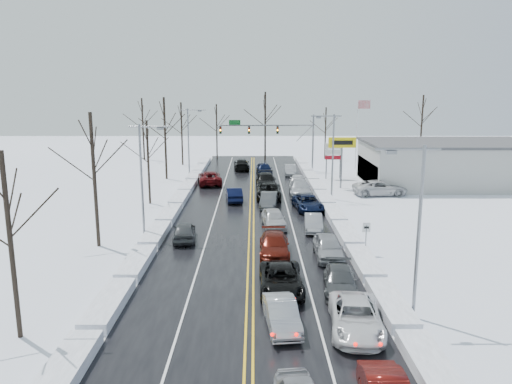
{
  "coord_description": "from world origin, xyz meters",
  "views": [
    {
      "loc": [
        0.25,
        -42.02,
        11.75
      ],
      "look_at": [
        0.39,
        1.81,
        2.5
      ],
      "focal_mm": 35.0,
      "sensor_mm": 36.0,
      "label": 1
    }
  ],
  "objects_px": {
    "flagpole": "(358,128)",
    "tires_plus_sign": "(342,146)",
    "oncoming_car_0": "(234,201)",
    "traffic_signal_mast": "(277,133)",
    "dealership_building": "(449,163)"
  },
  "relations": [
    {
      "from": "traffic_signal_mast",
      "to": "oncoming_car_0",
      "type": "height_order",
      "value": "traffic_signal_mast"
    },
    {
      "from": "traffic_signal_mast",
      "to": "tires_plus_sign",
      "type": "height_order",
      "value": "traffic_signal_mast"
    },
    {
      "from": "traffic_signal_mast",
      "to": "flagpole",
      "type": "height_order",
      "value": "flagpole"
    },
    {
      "from": "tires_plus_sign",
      "to": "flagpole",
      "type": "height_order",
      "value": "flagpole"
    },
    {
      "from": "oncoming_car_0",
      "to": "traffic_signal_mast",
      "type": "bearing_deg",
      "value": -112.17
    },
    {
      "from": "flagpole",
      "to": "tires_plus_sign",
      "type": "bearing_deg",
      "value": -108.44
    },
    {
      "from": "traffic_signal_mast",
      "to": "oncoming_car_0",
      "type": "xyz_separation_m",
      "value": [
        -5.34,
        -18.99,
        -5.48
      ]
    },
    {
      "from": "traffic_signal_mast",
      "to": "flagpole",
      "type": "bearing_deg",
      "value": 9.73
    },
    {
      "from": "dealership_building",
      "to": "oncoming_car_0",
      "type": "height_order",
      "value": "dealership_building"
    },
    {
      "from": "traffic_signal_mast",
      "to": "dealership_building",
      "type": "relative_size",
      "value": 0.65
    },
    {
      "from": "oncoming_car_0",
      "to": "tires_plus_sign",
      "type": "bearing_deg",
      "value": -157.01
    },
    {
      "from": "flagpole",
      "to": "oncoming_car_0",
      "type": "bearing_deg",
      "value": -129.09
    },
    {
      "from": "oncoming_car_0",
      "to": "dealership_building",
      "type": "bearing_deg",
      "value": -167.28
    },
    {
      "from": "dealership_building",
      "to": "tires_plus_sign",
      "type": "bearing_deg",
      "value": -171.53
    },
    {
      "from": "flagpole",
      "to": "oncoming_car_0",
      "type": "xyz_separation_m",
      "value": [
        -17.06,
        -21.0,
        -5.93
      ]
    }
  ]
}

